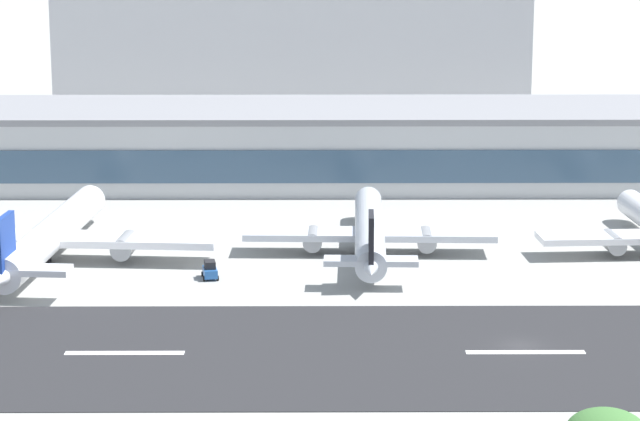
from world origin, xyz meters
TOP-DOWN VIEW (x-y plane):
  - ground_plane at (0.00, 0.00)m, footprint 1400.00×1400.00m
  - runway_strip at (0.00, -2.24)m, footprint 800.00×32.81m
  - runway_centreline_dash_3 at (-40.09, -2.24)m, footprint 12.00×1.20m
  - runway_centreline_dash_4 at (0.18, -2.24)m, footprint 12.00×1.20m
  - terminal_building at (-14.20, 86.93)m, footprint 192.16×29.54m
  - distant_hotel_block at (-25.62, 177.18)m, footprint 104.38×31.94m
  - airliner_navy_tail_gate_0 at (-54.57, 34.14)m, footprint 43.07×47.69m
  - airliner_black_tail_gate_1 at (-13.86, 37.51)m, footprint 32.73×43.17m
  - service_baggage_tug_1 at (-33.61, 26.23)m, footprint 2.33×3.42m

SIDE VIEW (x-z plane):
  - ground_plane at x=0.00m, z-range 0.00..0.00m
  - runway_strip at x=0.00m, z-range 0.00..0.08m
  - runway_centreline_dash_3 at x=-40.09m, z-range 0.08..0.09m
  - runway_centreline_dash_4 at x=0.18m, z-range 0.08..0.09m
  - service_baggage_tug_1 at x=-33.61m, z-range -0.05..2.15m
  - airliner_black_tail_gate_1 at x=-13.86m, z-range -1.63..7.38m
  - airliner_navy_tail_gate_0 at x=-54.57m, z-range -1.81..8.14m
  - terminal_building at x=-14.20m, z-range 0.00..12.34m
  - distant_hotel_block at x=-25.62m, z-range 0.00..32.75m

